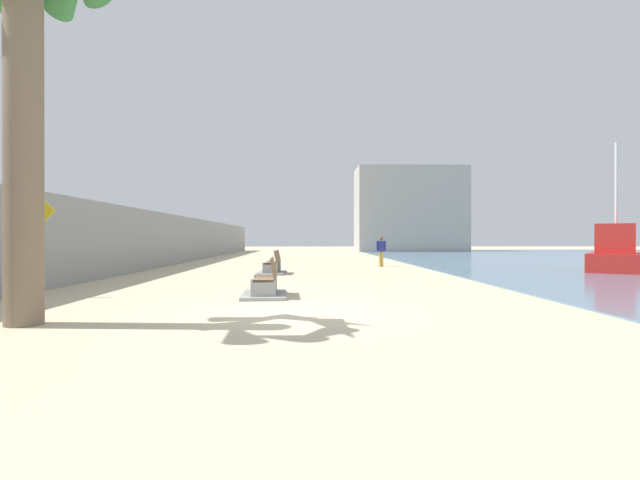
{
  "coord_description": "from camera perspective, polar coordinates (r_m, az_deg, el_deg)",
  "views": [
    {
      "loc": [
        0.24,
        -9.85,
        1.48
      ],
      "look_at": [
        0.89,
        13.87,
        1.39
      ],
      "focal_mm": 28.02,
      "sensor_mm": 36.0,
      "label": 1
    }
  ],
  "objects": [
    {
      "name": "harbor_building",
      "position": [
        57.14,
        10.2,
        3.41
      ],
      "size": [
        12.0,
        6.0,
        9.34
      ],
      "primitive_type": "cube",
      "color": "#ADAAA3",
      "rests_on": "ground"
    },
    {
      "name": "seawall",
      "position": [
        28.91,
        -17.1,
        0.03
      ],
      "size": [
        0.8,
        64.0,
        2.79
      ],
      "primitive_type": "cube",
      "color": "gray",
      "rests_on": "ground"
    },
    {
      "name": "bench_near",
      "position": [
        12.84,
        -6.23,
        -5.36
      ],
      "size": [
        1.19,
        2.15,
        0.98
      ],
      "color": "gray",
      "rests_on": "ground"
    },
    {
      "name": "palm_tree",
      "position": [
        10.52,
        -30.71,
        20.57
      ],
      "size": [
        3.03,
        2.98,
        7.1
      ],
      "color": "#7A6651",
      "rests_on": "ground"
    },
    {
      "name": "ground_plane",
      "position": [
        27.89,
        -2.07,
        -2.83
      ],
      "size": [
        120.0,
        120.0,
        0.0
      ],
      "primitive_type": "plane",
      "color": "#C6B793"
    },
    {
      "name": "boat_distant",
      "position": [
        25.21,
        30.7,
        -1.39
      ],
      "size": [
        4.19,
        4.82,
        5.66
      ],
      "color": "red",
      "rests_on": "water_bay"
    },
    {
      "name": "pedestrian_sign",
      "position": [
        14.35,
        -29.51,
        0.7
      ],
      "size": [
        0.85,
        0.08,
        2.59
      ],
      "color": "slate",
      "rests_on": "ground"
    },
    {
      "name": "person_walking",
      "position": [
        26.09,
        6.99,
        -1.05
      ],
      "size": [
        0.52,
        0.25,
        1.57
      ],
      "color": "gold",
      "rests_on": "ground"
    },
    {
      "name": "bench_far",
      "position": [
        20.86,
        -5.44,
        -3.21
      ],
      "size": [
        1.17,
        2.14,
        0.98
      ],
      "color": "gray",
      "rests_on": "ground"
    }
  ]
}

